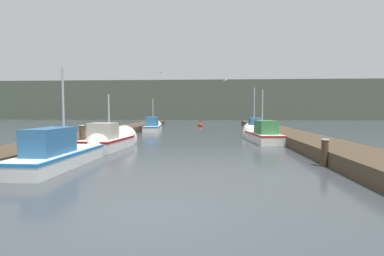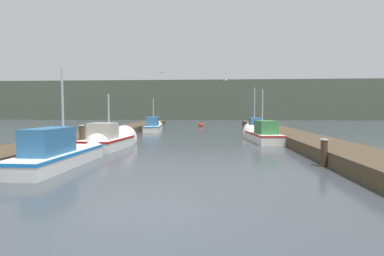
{
  "view_description": "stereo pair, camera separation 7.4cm",
  "coord_description": "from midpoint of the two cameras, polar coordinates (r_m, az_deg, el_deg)",
  "views": [
    {
      "loc": [
        1.14,
        -5.58,
        2.04
      ],
      "look_at": [
        -0.06,
        13.13,
        0.89
      ],
      "focal_mm": 28.0,
      "sensor_mm": 36.0,
      "label": 1
    },
    {
      "loc": [
        1.22,
        -5.58,
        2.04
      ],
      "look_at": [
        -0.06,
        13.13,
        0.89
      ],
      "focal_mm": 28.0,
      "sensor_mm": 36.0,
      "label": 2
    }
  ],
  "objects": [
    {
      "name": "ground_plane",
      "position": [
        6.06,
        -8.11,
        -16.23
      ],
      "size": [
        200.0,
        200.0,
        0.0
      ],
      "color": "#3D4449"
    },
    {
      "name": "dock_left",
      "position": [
        22.98,
        -15.89,
        -1.05
      ],
      "size": [
        2.38,
        40.0,
        0.54
      ],
      "color": "#4C3D2B",
      "rests_on": "ground_plane"
    },
    {
      "name": "dock_right",
      "position": [
        22.3,
        17.5,
        -1.21
      ],
      "size": [
        2.38,
        40.0,
        0.54
      ],
      "color": "#4C3D2B",
      "rests_on": "ground_plane"
    },
    {
      "name": "distant_shore_ridge",
      "position": [
        67.15,
        2.68,
        5.15
      ],
      "size": [
        120.0,
        16.0,
        7.95
      ],
      "color": "#4C5647",
      "rests_on": "ground_plane"
    },
    {
      "name": "fishing_boat_0",
      "position": [
        12.25,
        -22.93,
        -4.24
      ],
      "size": [
        1.46,
        5.91,
        3.97
      ],
      "rotation": [
        0.0,
        0.0,
        -0.01
      ],
      "color": "silver",
      "rests_on": "ground_plane"
    },
    {
      "name": "fishing_boat_1",
      "position": [
        16.74,
        -15.33,
        -2.2
      ],
      "size": [
        1.97,
        4.56,
        3.39
      ],
      "rotation": [
        0.0,
        0.0,
        -0.06
      ],
      "color": "silver",
      "rests_on": "ground_plane"
    },
    {
      "name": "fishing_boat_2",
      "position": [
        19.8,
        12.89,
        -1.19
      ],
      "size": [
        1.9,
        5.5,
        3.7
      ],
      "rotation": [
        0.0,
        0.0,
        0.1
      ],
      "color": "silver",
      "rests_on": "ground_plane"
    },
    {
      "name": "fishing_boat_3",
      "position": [
        24.11,
        11.56,
        -0.36
      ],
      "size": [
        1.39,
        5.05,
        4.1
      ],
      "rotation": [
        0.0,
        0.0,
        -0.01
      ],
      "color": "silver",
      "rests_on": "ground_plane"
    },
    {
      "name": "fishing_boat_4",
      "position": [
        29.19,
        -7.46,
        0.33
      ],
      "size": [
        1.97,
        6.01,
        3.51
      ],
      "rotation": [
        0.0,
        0.0,
        0.1
      ],
      "color": "silver",
      "rests_on": "ground_plane"
    },
    {
      "name": "mooring_piling_0",
      "position": [
        11.8,
        23.8,
        -4.3
      ],
      "size": [
        0.28,
        0.28,
        0.99
      ],
      "color": "#473523",
      "rests_on": "ground_plane"
    },
    {
      "name": "mooring_piling_1",
      "position": [
        21.76,
        14.6,
        -0.54
      ],
      "size": [
        0.28,
        0.28,
        1.09
      ],
      "color": "#473523",
      "rests_on": "ground_plane"
    },
    {
      "name": "mooring_piling_2",
      "position": [
        15.65,
        -20.32,
        -1.8
      ],
      "size": [
        0.28,
        0.28,
        1.3
      ],
      "color": "#473523",
      "rests_on": "ground_plane"
    },
    {
      "name": "channel_buoy",
      "position": [
        36.25,
        1.54,
        0.53
      ],
      "size": [
        0.57,
        0.57,
        1.07
      ],
      "color": "red",
      "rests_on": "ground_plane"
    },
    {
      "name": "seagull_lead",
      "position": [
        24.59,
        -6.19,
        10.46
      ],
      "size": [
        0.56,
        0.3,
        0.12
      ],
      "rotation": [
        0.0,
        0.0,
        6.06
      ],
      "color": "white"
    },
    {
      "name": "seagull_1",
      "position": [
        22.07,
        6.19,
        9.08
      ],
      "size": [
        0.3,
        0.56,
        0.12
      ],
      "rotation": [
        0.0,
        0.0,
        4.48
      ],
      "color": "white"
    }
  ]
}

